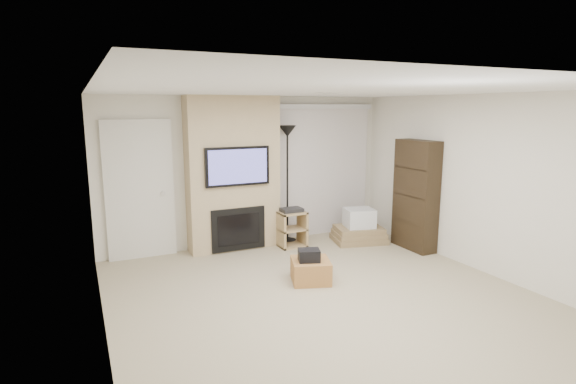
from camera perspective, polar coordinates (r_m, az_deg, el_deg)
name	(u,v)px	position (r m, az deg, el deg)	size (l,w,h in m)	color
floor	(330,302)	(5.59, 5.42, -13.76)	(5.00, 5.50, 0.00)	tan
ceiling	(334,90)	(5.10, 5.92, 12.76)	(5.00, 5.50, 0.00)	white
wall_back	(249,171)	(7.66, -4.97, 2.67)	(5.00, 2.50, 0.00)	silver
wall_front	(565,284)	(3.26, 31.69, -9.89)	(5.00, 2.50, 0.00)	silver
wall_left	(98,224)	(4.49, -22.93, -3.82)	(5.50, 2.50, 0.00)	silver
wall_right	(487,185)	(6.82, 24.00, 0.80)	(5.50, 2.50, 0.00)	silver
hvac_vent	(329,93)	(5.99, 5.22, 12.42)	(0.35, 0.18, 0.01)	silver
ottoman	(311,271)	(6.14, 2.89, -9.93)	(0.50, 0.50, 0.30)	#A7713A
black_bag	(309,255)	(6.02, 2.69, -8.03)	(0.28, 0.22, 0.16)	black
fireplace_wall	(233,175)	(7.35, -6.95, 2.18)	(1.50, 0.47, 2.50)	tan
entry_door	(140,191)	(7.24, -18.31, 0.13)	(1.02, 0.11, 2.14)	silver
vertical_blinds	(322,166)	(8.20, 4.38, 3.37)	(1.98, 0.10, 2.37)	silver
floor_lamp	(287,151)	(7.62, -0.08, 5.24)	(0.30, 0.30, 2.02)	black
av_stand	(292,226)	(7.57, 0.46, -4.38)	(0.45, 0.38, 0.66)	tan
box_stack	(359,229)	(7.96, 8.99, -4.68)	(1.01, 0.85, 0.59)	#927951
bookshelf	(416,195)	(7.63, 15.91, -0.39)	(0.30, 0.80, 1.80)	black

